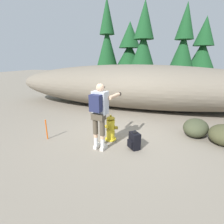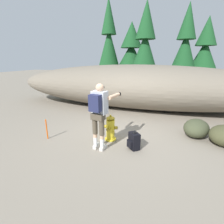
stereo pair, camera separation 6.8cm
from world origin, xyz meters
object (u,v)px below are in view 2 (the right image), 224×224
object	(u,v)px
fire_hydrant	(110,129)
boulder_large	(196,128)
utility_worker	(100,109)
survey_stake	(47,129)
spare_backpack	(134,141)

from	to	relation	value
fire_hydrant	boulder_large	bearing A→B (deg)	23.43
utility_worker	boulder_large	xyz separation A→B (m)	(2.48, 1.58, -0.81)
utility_worker	boulder_large	bearing A→B (deg)	-47.83
boulder_large	survey_stake	xyz separation A→B (m)	(-4.17, -1.55, 0.04)
utility_worker	boulder_large	distance (m)	3.05
utility_worker	spare_backpack	world-z (taller)	utility_worker
spare_backpack	survey_stake	bearing A→B (deg)	-35.66
utility_worker	boulder_large	size ratio (longest dim) A/B	1.86
survey_stake	spare_backpack	bearing A→B (deg)	4.94
fire_hydrant	boulder_large	world-z (taller)	fire_hydrant
boulder_large	spare_backpack	bearing A→B (deg)	-140.83
utility_worker	spare_backpack	bearing A→B (deg)	-63.83
fire_hydrant	utility_worker	bearing A→B (deg)	-99.64
spare_backpack	survey_stake	world-z (taller)	survey_stake
boulder_large	survey_stake	world-z (taller)	survey_stake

